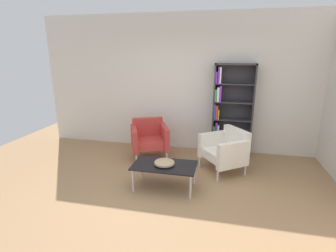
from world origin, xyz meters
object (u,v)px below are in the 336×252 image
bookshelf_tall (229,111)px  armchair_spare_guest (226,149)px  decorative_bowl (164,163)px  armchair_by_bookshelf (149,138)px  coffee_table_low (164,167)px

bookshelf_tall → armchair_spare_guest: size_ratio=2.01×
armchair_spare_guest → bookshelf_tall: bearing=142.0°
decorative_bowl → armchair_by_bookshelf: bearing=116.8°
armchair_by_bookshelf → armchair_spare_guest: (1.54, -0.34, 0.00)m
armchair_spare_guest → coffee_table_low: bearing=-84.0°
bookshelf_tall → armchair_by_bookshelf: size_ratio=2.09×
bookshelf_tall → armchair_by_bookshelf: 1.74m
coffee_table_low → bookshelf_tall: bearing=60.4°
coffee_table_low → armchair_spare_guest: 1.27m
bookshelf_tall → decorative_bowl: size_ratio=5.94×
decorative_bowl → armchair_spare_guest: 1.27m
bookshelf_tall → armchair_spare_guest: bearing=-92.1°
coffee_table_low → decorative_bowl: (0.00, -0.00, 0.07)m
bookshelf_tall → decorative_bowl: bearing=-119.6°
armchair_by_bookshelf → armchair_spare_guest: bearing=-36.2°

